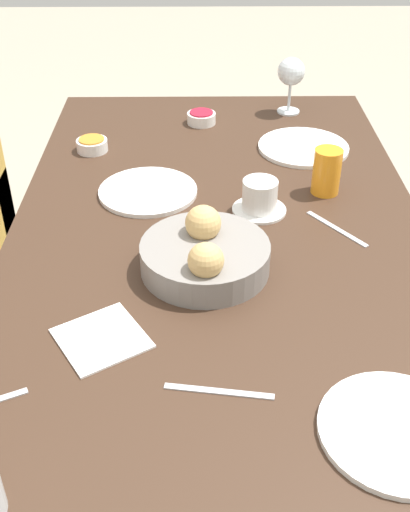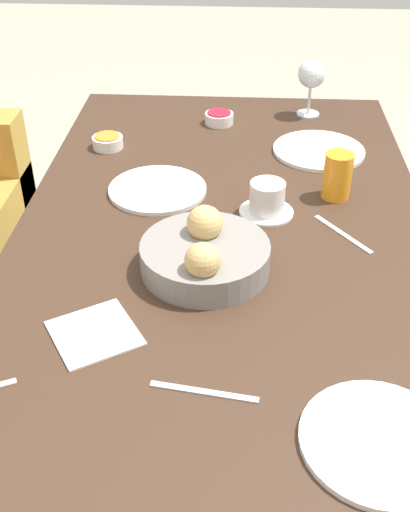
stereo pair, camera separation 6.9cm
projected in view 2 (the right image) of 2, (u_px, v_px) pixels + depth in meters
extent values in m
plane|color=#A89E89|center=(219.00, 481.00, 1.72)|extent=(10.00, 10.00, 0.00)
cube|color=#3D281C|center=(223.00, 250.00, 1.29)|extent=(1.58, 0.86, 0.03)
cube|color=#3D281C|center=(346.00, 223.00, 2.09)|extent=(0.06, 0.06, 0.73)
cube|color=#3D281C|center=(115.00, 216.00, 2.13)|extent=(0.06, 0.06, 0.73)
cylinder|color=gray|center=(205.00, 257.00, 1.19)|extent=(0.24, 0.24, 0.05)
sphere|color=tan|center=(203.00, 260.00, 1.10)|extent=(0.06, 0.06, 0.06)
sphere|color=tan|center=(205.00, 223.00, 1.20)|extent=(0.07, 0.07, 0.07)
cylinder|color=white|center=(379.00, 442.00, 0.87)|extent=(0.22, 0.22, 0.01)
cylinder|color=white|center=(319.00, 150.00, 1.61)|extent=(0.23, 0.23, 0.01)
cylinder|color=white|center=(158.00, 189.00, 1.44)|extent=(0.22, 0.22, 0.01)
cylinder|color=orange|center=(337.00, 176.00, 1.40)|extent=(0.06, 0.06, 0.10)
cylinder|color=silver|center=(308.00, 114.00, 1.81)|extent=(0.06, 0.06, 0.00)
cylinder|color=silver|center=(309.00, 100.00, 1.79)|extent=(0.01, 0.01, 0.07)
sphere|color=silver|center=(312.00, 74.00, 1.74)|extent=(0.08, 0.08, 0.08)
cylinder|color=white|center=(266.00, 212.00, 1.37)|extent=(0.12, 0.12, 0.01)
cylinder|color=white|center=(267.00, 197.00, 1.35)|extent=(0.07, 0.07, 0.07)
cylinder|color=white|center=(219.00, 118.00, 1.75)|extent=(0.08, 0.08, 0.03)
cylinder|color=#A3192D|center=(219.00, 113.00, 1.74)|extent=(0.06, 0.06, 0.00)
cylinder|color=white|center=(108.00, 142.00, 1.63)|extent=(0.08, 0.08, 0.03)
cylinder|color=#C67F28|center=(107.00, 136.00, 1.62)|extent=(0.06, 0.06, 0.00)
cube|color=#B7B7BC|center=(343.00, 234.00, 1.30)|extent=(0.14, 0.11, 0.00)
cube|color=#B7B7BC|center=(204.00, 392.00, 0.95)|extent=(0.04, 0.16, 0.00)
cube|color=white|center=(94.00, 333.00, 1.05)|extent=(0.18, 0.18, 0.00)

